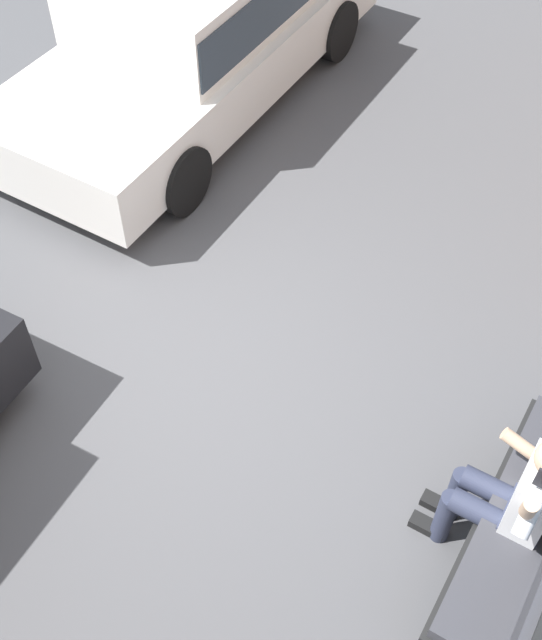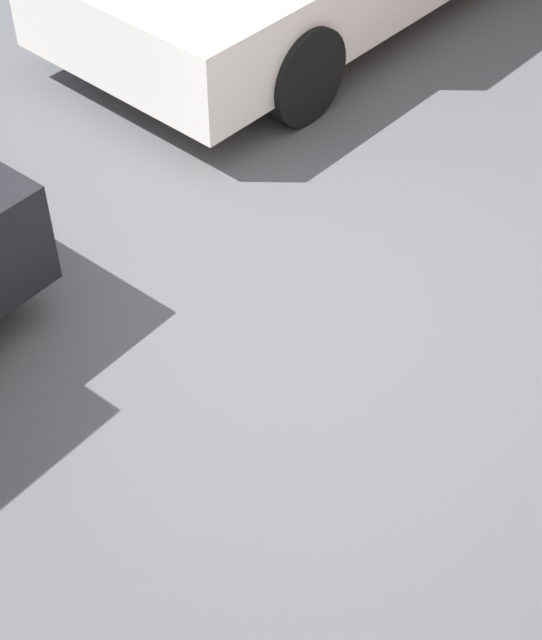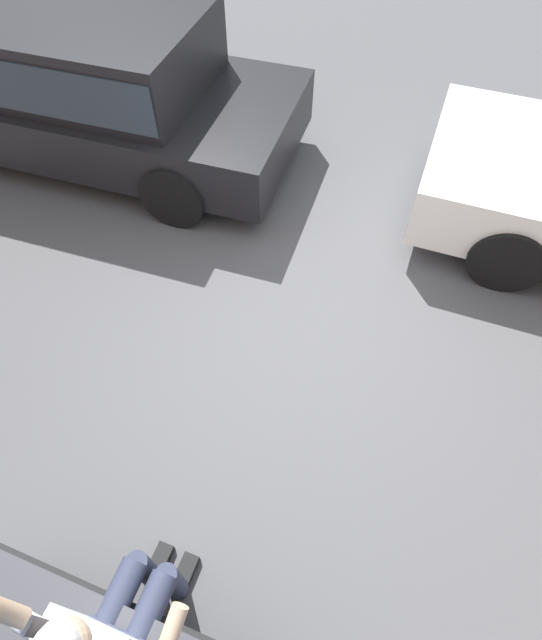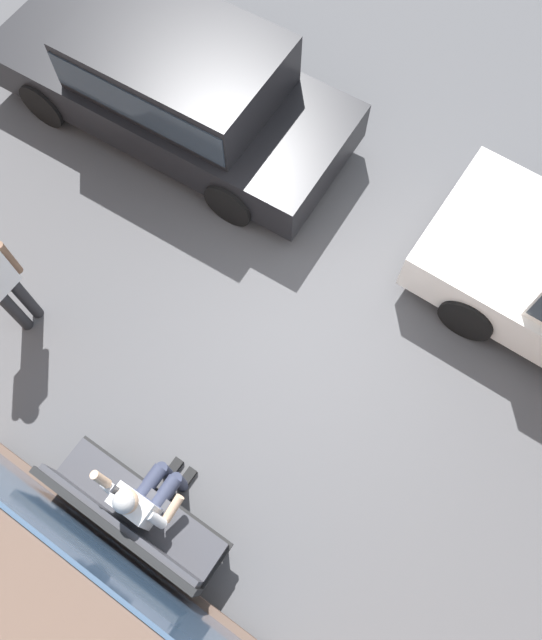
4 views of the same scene
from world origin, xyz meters
The scene contains 3 objects.
ground_plane centered at (0.00, 0.00, 0.00)m, with size 60.00×60.00×0.00m, color #4C4C4F.
person_on_phone centered at (0.17, 2.67, 0.71)m, with size 0.73×0.74×1.34m.
parked_car_mid centered at (2.96, -1.43, 0.80)m, with size 4.73×2.10×1.46m.
Camera 3 is at (-0.62, 2.60, 3.48)m, focal length 28.00 mm.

